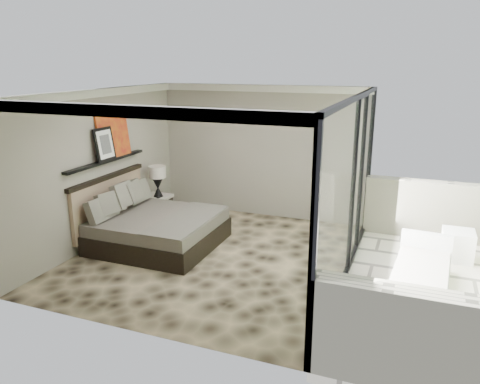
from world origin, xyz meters
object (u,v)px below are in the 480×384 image
(lounger, at_px, (421,274))
(ottoman, at_px, (457,245))
(bed, at_px, (153,227))
(table_lamp, at_px, (157,177))
(nightstand, at_px, (158,207))

(lounger, bearing_deg, ottoman, 70.15)
(bed, relative_size, lounger, 1.31)
(bed, relative_size, table_lamp, 3.25)
(nightstand, bearing_deg, table_lamp, -11.93)
(bed, distance_m, ottoman, 5.32)
(bed, xyz_separation_m, nightstand, (-0.69, 1.28, -0.08))
(nightstand, distance_m, lounger, 5.44)
(bed, height_order, ottoman, bed)
(bed, bearing_deg, ottoman, 14.06)
(ottoman, bearing_deg, table_lamp, -179.45)
(table_lamp, bearing_deg, nightstand, 145.05)
(nightstand, xyz_separation_m, ottoman, (5.85, 0.01, -0.01))
(table_lamp, bearing_deg, bed, -63.09)
(table_lamp, bearing_deg, ottoman, 0.55)
(nightstand, relative_size, table_lamp, 0.81)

